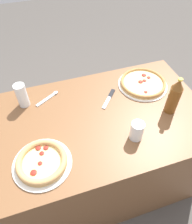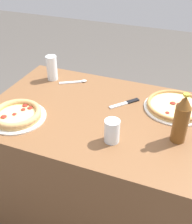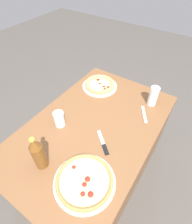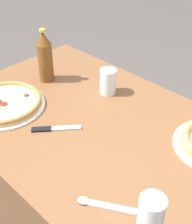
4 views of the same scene
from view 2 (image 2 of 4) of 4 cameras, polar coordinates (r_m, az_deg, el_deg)
name	(u,v)px [view 2 (image 2 of 4)]	position (r m, az deg, el deg)	size (l,w,h in m)	color
ground_plane	(102,205)	(2.02, 1.20, -18.39)	(8.00, 8.00, 0.00)	#4C4742
table	(103,165)	(1.73, 1.35, -10.71)	(1.27, 0.81, 0.76)	brown
pizza_pepperoni	(17,114)	(1.50, -15.78, -0.49)	(0.30, 0.30, 0.05)	silver
pizza_veggie	(175,106)	(1.58, 15.77, 1.21)	(0.33, 0.33, 0.04)	white
glass_orange_juice	(52,69)	(1.82, -8.93, 8.67)	(0.07, 0.07, 0.16)	white
glass_cola	(112,132)	(1.28, 3.26, -4.07)	(0.07, 0.07, 0.11)	white
beer_bottle	(181,119)	(1.30, 16.96, -1.41)	(0.07, 0.07, 0.25)	brown
knife	(126,103)	(1.58, 6.05, 1.82)	(0.14, 0.16, 0.01)	black
spoon	(76,82)	(1.79, -3.99, 6.16)	(0.16, 0.11, 0.01)	silver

